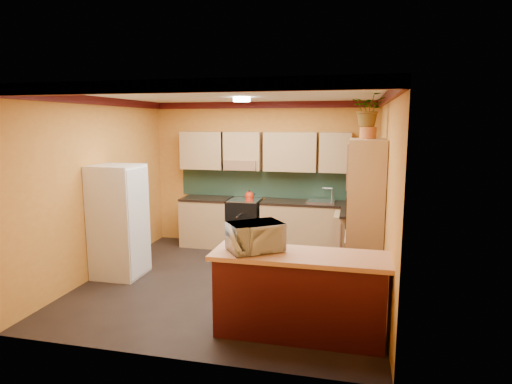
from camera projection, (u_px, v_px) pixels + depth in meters
room_shell at (238, 139)px, 6.20m from camera, size 4.24×4.24×2.72m
base_cabinets_back at (278, 226)px, 7.84m from camera, size 3.65×0.60×0.88m
countertop_back at (278, 202)px, 7.77m from camera, size 3.65×0.62×0.04m
stove at (245, 224)px, 7.98m from camera, size 0.58×0.58×0.91m
kettle at (249, 195)px, 7.82m from camera, size 0.21×0.21×0.18m
sink at (321, 201)px, 7.59m from camera, size 0.48×0.40×0.03m
base_cabinets_right at (359, 242)px, 6.83m from camera, size 0.60×0.80×0.88m
countertop_right at (360, 213)px, 6.75m from camera, size 0.62×0.80×0.04m
fridge at (119, 221)px, 6.44m from camera, size 0.68×0.66×1.70m
pantry at (365, 215)px, 5.91m from camera, size 0.48×0.90×2.10m
fern_pot at (368, 133)px, 5.77m from camera, size 0.22×0.22×0.16m
fern at (369, 109)px, 5.72m from camera, size 0.48×0.43×0.48m
breakfast_bar at (299, 297)px, 4.65m from camera, size 1.80×0.55×0.88m
bar_top at (300, 256)px, 4.58m from camera, size 1.90×0.65×0.05m
microwave at (255, 237)px, 4.66m from camera, size 0.69×0.65×0.32m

